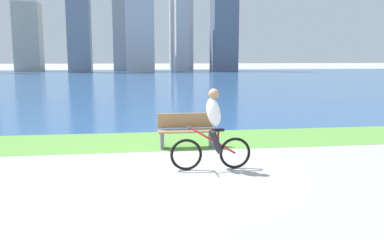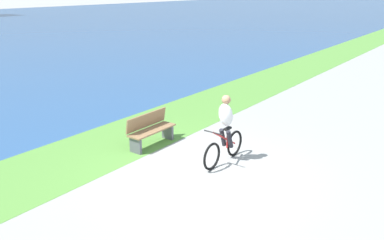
{
  "view_description": "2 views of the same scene",
  "coord_description": "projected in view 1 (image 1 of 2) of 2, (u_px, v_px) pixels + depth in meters",
  "views": [
    {
      "loc": [
        -0.81,
        -8.47,
        2.35
      ],
      "look_at": [
        0.46,
        0.38,
        0.98
      ],
      "focal_mm": 38.34,
      "sensor_mm": 36.0,
      "label": 1
    },
    {
      "loc": [
        -7.1,
        -5.06,
        4.18
      ],
      "look_at": [
        0.83,
        0.84,
        0.89
      ],
      "focal_mm": 37.89,
      "sensor_mm": 36.0,
      "label": 2
    }
  ],
  "objects": [
    {
      "name": "grass_strip_bayside",
      "position": [
        163.0,
        140.0,
        11.69
      ],
      "size": [
        120.0,
        2.72,
        0.01
      ],
      "primitive_type": "cube",
      "color": "#59933D",
      "rests_on": "ground"
    },
    {
      "name": "bench_near_path",
      "position": [
        186.0,
        130.0,
        10.76
      ],
      "size": [
        1.5,
        0.47,
        0.9
      ],
      "color": "olive",
      "rests_on": "ground"
    },
    {
      "name": "city_skyline_far_shore",
      "position": [
        133.0,
        25.0,
        67.96
      ],
      "size": [
        41.37,
        10.89,
        19.56
      ],
      "color": "#8C939E",
      "rests_on": "ground"
    },
    {
      "name": "cyclist_lead",
      "position": [
        213.0,
        130.0,
        8.57
      ],
      "size": [
        1.72,
        0.52,
        1.71
      ],
      "color": "black",
      "rests_on": "ground"
    },
    {
      "name": "ground_plane",
      "position": [
        173.0,
        168.0,
        8.76
      ],
      "size": [
        300.0,
        300.0,
        0.0
      ],
      "primitive_type": "plane",
      "color": "#9E9E99"
    },
    {
      "name": "bay_water_surface",
      "position": [
        140.0,
        79.0,
        45.57
      ],
      "size": [
        300.0,
        66.54,
        0.0
      ],
      "primitive_type": "cube",
      "color": "#2D568C",
      "rests_on": "ground"
    }
  ]
}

